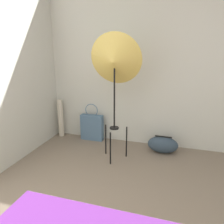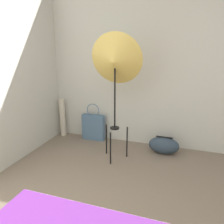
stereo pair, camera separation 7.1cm
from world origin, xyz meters
name	(u,v)px [view 2 (the right image)]	position (x,y,z in m)	size (l,w,h in m)	color
wall_back	(141,63)	(0.00, 2.42, 1.30)	(8.00, 0.05, 2.60)	beige
photo_umbrella	(115,62)	(-0.21, 1.76, 1.36)	(0.69, 0.36, 1.72)	black
tote_bag	(93,127)	(-0.76, 2.29, 0.23)	(0.38, 0.12, 0.64)	slate
duffel_bag	(164,145)	(0.44, 2.14, 0.13)	(0.45, 0.25, 0.26)	#2D3D4C
paper_roll	(63,118)	(-1.36, 2.29, 0.33)	(0.10, 0.10, 0.67)	beige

